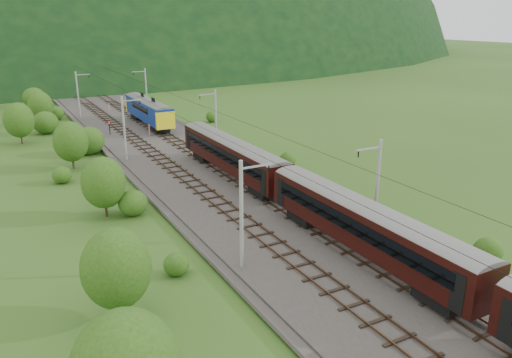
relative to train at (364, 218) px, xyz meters
name	(u,v)px	position (x,y,z in m)	size (l,w,h in m)	color
ground	(312,252)	(-2.40, 2.98, -3.45)	(600.00, 600.00, 0.00)	#314E18
railbed	(252,209)	(-2.40, 12.98, -3.30)	(14.00, 220.00, 0.30)	#38332D
track_left	(229,211)	(-4.80, 12.98, -3.08)	(2.40, 220.00, 0.27)	brown
track_right	(274,202)	(0.00, 12.98, -3.08)	(2.40, 220.00, 0.27)	brown
catenary_left	(125,127)	(-8.52, 34.98, 1.05)	(2.54, 192.28, 8.00)	gray
catenary_right	(215,118)	(3.72, 34.98, 1.05)	(2.54, 192.28, 8.00)	gray
overhead_wires	(252,137)	(-2.40, 12.98, 3.65)	(4.83, 198.00, 0.03)	black
mountain_main	(23,51)	(-2.40, 262.98, -3.45)	(504.00, 360.00, 244.00)	black
train	(364,218)	(0.00, 0.00, 0.00)	(2.91, 117.90, 5.05)	black
hazard_post_near	(109,107)	(-2.53, 70.97, -2.48)	(0.14, 0.14, 1.34)	red
hazard_post_far	(149,130)	(-1.97, 46.90, -2.34)	(0.17, 0.17, 1.63)	red
signal	(110,127)	(-7.18, 50.15, -2.04)	(0.21, 0.21, 1.89)	black
vegetation_left	(75,171)	(-16.37, 24.34, -0.62)	(14.34, 144.11, 6.77)	#244913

